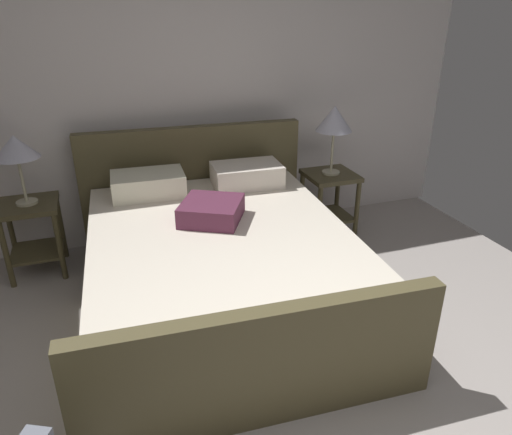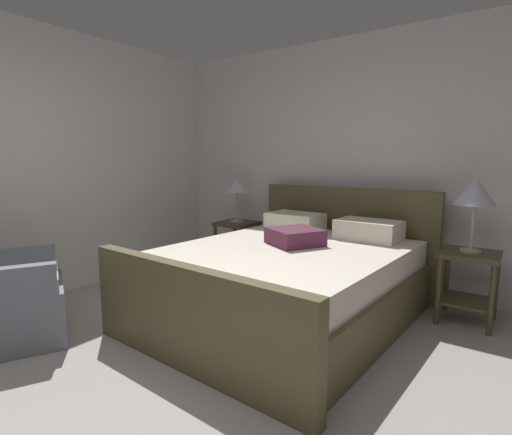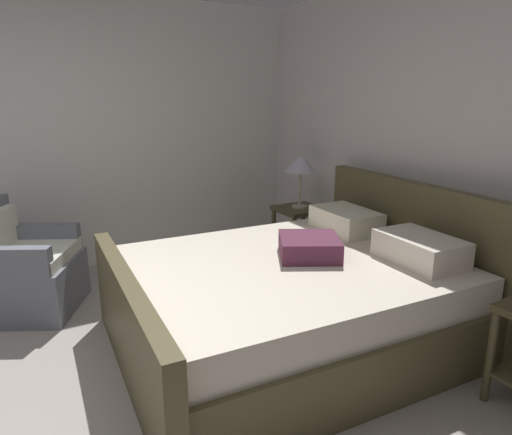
% 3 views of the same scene
% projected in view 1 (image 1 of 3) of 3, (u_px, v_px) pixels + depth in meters
% --- Properties ---
extents(wall_back, '(5.00, 0.12, 2.63)m').
position_uv_depth(wall_back, '(199.00, 90.00, 4.16)').
color(wall_back, silver).
rests_on(wall_back, ground).
extents(bed, '(2.03, 2.38, 1.06)m').
position_uv_depth(bed, '(218.00, 261.00, 3.39)').
color(bed, brown).
rests_on(bed, ground).
extents(nightstand_right, '(0.44, 0.44, 0.60)m').
position_uv_depth(nightstand_right, '(329.00, 194.00, 4.40)').
color(nightstand_right, '#494128').
rests_on(nightstand_right, ground).
extents(table_lamp_right, '(0.32, 0.32, 0.61)m').
position_uv_depth(table_lamp_right, '(334.00, 120.00, 4.12)').
color(table_lamp_right, '#B7B293').
rests_on(table_lamp_right, nightstand_right).
extents(nightstand_left, '(0.44, 0.44, 0.60)m').
position_uv_depth(nightstand_left, '(32.00, 226.00, 3.77)').
color(nightstand_left, '#494128').
rests_on(nightstand_left, ground).
extents(table_lamp_left, '(0.33, 0.33, 0.54)m').
position_uv_depth(table_lamp_left, '(15.00, 149.00, 3.50)').
color(table_lamp_left, '#B7B293').
rests_on(table_lamp_left, nightstand_left).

